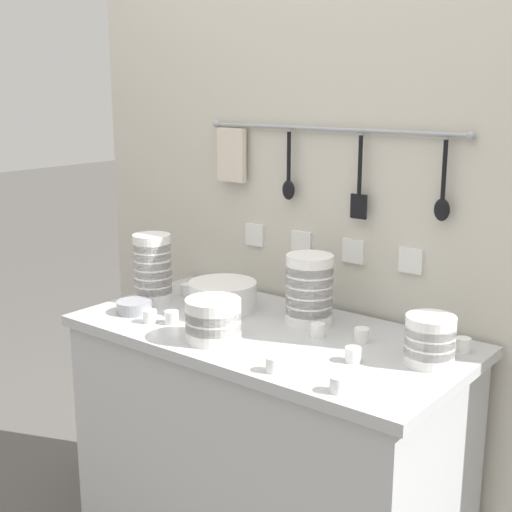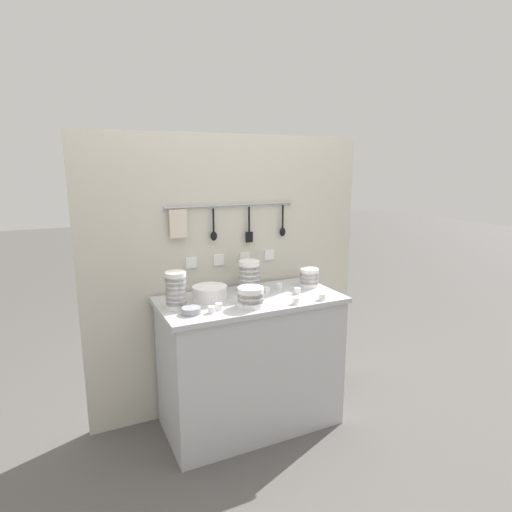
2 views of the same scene
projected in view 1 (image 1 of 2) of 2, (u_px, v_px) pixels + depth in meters
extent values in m
cube|color=#B7BABC|center=(268.00, 335.00, 1.97)|extent=(1.11, 0.55, 0.03)
cube|color=#B7BABC|center=(268.00, 472.00, 2.07)|extent=(1.06, 0.53, 0.81)
cube|color=beige|center=(330.00, 282.00, 2.18)|extent=(1.91, 0.04, 1.82)
cylinder|color=#93969E|center=(328.00, 129.00, 2.05)|extent=(0.85, 0.01, 0.01)
sphere|color=#93969E|center=(217.00, 124.00, 2.31)|extent=(0.02, 0.02, 0.02)
sphere|color=#93969E|center=(471.00, 136.00, 1.79)|extent=(0.02, 0.02, 0.02)
cube|color=beige|center=(232.00, 155.00, 2.28)|extent=(0.11, 0.02, 0.17)
cylinder|color=#93969E|center=(234.00, 127.00, 2.27)|extent=(0.01, 0.01, 0.02)
cylinder|color=black|center=(289.00, 157.00, 2.14)|extent=(0.01, 0.01, 0.15)
ellipsoid|color=black|center=(288.00, 190.00, 2.16)|extent=(0.04, 0.02, 0.06)
cylinder|color=#93969E|center=(291.00, 130.00, 2.13)|extent=(0.01, 0.01, 0.02)
cylinder|color=black|center=(360.00, 166.00, 1.99)|extent=(0.01, 0.01, 0.17)
cube|color=black|center=(359.00, 206.00, 2.02)|extent=(0.05, 0.01, 0.07)
cylinder|color=#93969E|center=(363.00, 133.00, 1.98)|extent=(0.01, 0.01, 0.02)
cylinder|color=black|center=(444.00, 170.00, 1.84)|extent=(0.01, 0.01, 0.16)
ellipsoid|color=black|center=(442.00, 210.00, 1.86)|extent=(0.04, 0.02, 0.06)
cylinder|color=#93969E|center=(448.00, 137.00, 1.83)|extent=(0.01, 0.01, 0.02)
cube|color=white|center=(255.00, 235.00, 2.31)|extent=(0.07, 0.01, 0.07)
cube|color=white|center=(302.00, 243.00, 2.19)|extent=(0.07, 0.01, 0.07)
cube|color=white|center=(353.00, 251.00, 2.08)|extent=(0.07, 0.01, 0.07)
cube|color=white|center=(411.00, 261.00, 1.97)|extent=(0.07, 0.01, 0.07)
cylinder|color=white|center=(213.00, 330.00, 1.88)|extent=(0.15, 0.15, 0.05)
cylinder|color=white|center=(213.00, 320.00, 1.87)|extent=(0.15, 0.15, 0.05)
cylinder|color=white|center=(213.00, 309.00, 1.87)|extent=(0.15, 0.15, 0.05)
cylinder|color=white|center=(429.00, 355.00, 1.72)|extent=(0.12, 0.12, 0.05)
cylinder|color=white|center=(430.00, 345.00, 1.72)|extent=(0.12, 0.12, 0.05)
cylinder|color=white|center=(430.00, 335.00, 1.71)|extent=(0.12, 0.12, 0.05)
cylinder|color=white|center=(431.00, 325.00, 1.71)|extent=(0.12, 0.12, 0.05)
cylinder|color=white|center=(153.00, 293.00, 2.23)|extent=(0.12, 0.12, 0.05)
cylinder|color=white|center=(153.00, 284.00, 2.22)|extent=(0.12, 0.12, 0.05)
cylinder|color=white|center=(152.00, 276.00, 2.22)|extent=(0.12, 0.12, 0.05)
cylinder|color=white|center=(152.00, 268.00, 2.21)|extent=(0.12, 0.12, 0.05)
cylinder|color=white|center=(152.00, 259.00, 2.21)|extent=(0.12, 0.12, 0.05)
cylinder|color=white|center=(152.00, 251.00, 2.20)|extent=(0.12, 0.12, 0.05)
cylinder|color=white|center=(151.00, 242.00, 2.19)|extent=(0.12, 0.12, 0.05)
cylinder|color=white|center=(309.00, 314.00, 2.02)|extent=(0.13, 0.13, 0.05)
cylinder|color=white|center=(309.00, 304.00, 2.01)|extent=(0.13, 0.13, 0.05)
cylinder|color=white|center=(309.00, 294.00, 2.01)|extent=(0.13, 0.13, 0.05)
cylinder|color=white|center=(309.00, 284.00, 2.00)|extent=(0.13, 0.13, 0.05)
cylinder|color=white|center=(310.00, 274.00, 1.99)|extent=(0.13, 0.13, 0.05)
cylinder|color=white|center=(310.00, 264.00, 1.99)|extent=(0.13, 0.13, 0.05)
cylinder|color=white|center=(223.00, 306.00, 2.16)|extent=(0.21, 0.21, 0.01)
cylinder|color=white|center=(223.00, 303.00, 2.16)|extent=(0.21, 0.21, 0.01)
cylinder|color=white|center=(223.00, 300.00, 2.15)|extent=(0.21, 0.21, 0.01)
cylinder|color=white|center=(223.00, 297.00, 2.15)|extent=(0.21, 0.21, 0.01)
cylinder|color=white|center=(222.00, 293.00, 2.15)|extent=(0.21, 0.21, 0.01)
cylinder|color=white|center=(222.00, 290.00, 2.15)|extent=(0.21, 0.21, 0.01)
cylinder|color=white|center=(222.00, 287.00, 2.14)|extent=(0.21, 0.21, 0.01)
cylinder|color=white|center=(222.00, 284.00, 2.14)|extent=(0.21, 0.21, 0.01)
cylinder|color=#93969E|center=(134.00, 307.00, 2.11)|extent=(0.10, 0.10, 0.04)
cylinder|color=white|center=(353.00, 355.00, 1.74)|extent=(0.04, 0.04, 0.04)
cylinder|color=white|center=(150.00, 316.00, 2.02)|extent=(0.04, 0.04, 0.04)
cylinder|color=white|center=(172.00, 317.00, 2.01)|extent=(0.04, 0.04, 0.04)
cylinder|color=white|center=(274.00, 364.00, 1.68)|extent=(0.04, 0.04, 0.04)
cylinder|color=white|center=(318.00, 330.00, 1.91)|extent=(0.04, 0.04, 0.04)
cylinder|color=white|center=(362.00, 335.00, 1.87)|extent=(0.04, 0.04, 0.04)
cylinder|color=white|center=(338.00, 384.00, 1.57)|extent=(0.04, 0.04, 0.04)
cylinder|color=white|center=(463.00, 345.00, 1.80)|extent=(0.04, 0.04, 0.04)
cylinder|color=white|center=(186.00, 290.00, 2.28)|extent=(0.04, 0.04, 0.04)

